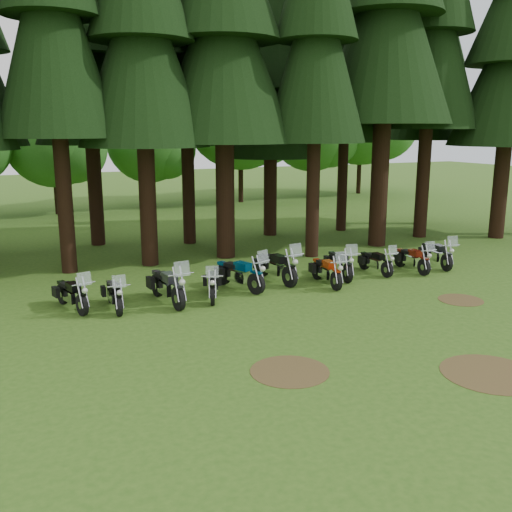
{
  "coord_description": "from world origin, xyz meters",
  "views": [
    {
      "loc": [
        -8.7,
        -12.49,
        5.34
      ],
      "look_at": [
        -0.59,
        5.0,
        1.0
      ],
      "focal_mm": 40.0,
      "sensor_mm": 36.0,
      "label": 1
    }
  ],
  "objects_px": {
    "motorcycle_2": "(167,287)",
    "motorcycle_4": "(239,275)",
    "motorcycle_6": "(327,272)",
    "motorcycle_8": "(376,262)",
    "motorcycle_9": "(412,260)",
    "motorcycle_3": "(212,285)",
    "motorcycle_10": "(436,255)",
    "motorcycle_7": "(340,264)",
    "motorcycle_5": "(276,267)",
    "motorcycle_1": "(114,295)",
    "motorcycle_0": "(72,295)"
  },
  "relations": [
    {
      "from": "motorcycle_1",
      "to": "motorcycle_10",
      "type": "height_order",
      "value": "motorcycle_10"
    },
    {
      "from": "motorcycle_8",
      "to": "motorcycle_10",
      "type": "bearing_deg",
      "value": -3.64
    },
    {
      "from": "motorcycle_7",
      "to": "motorcycle_8",
      "type": "bearing_deg",
      "value": 8.26
    },
    {
      "from": "motorcycle_2",
      "to": "motorcycle_4",
      "type": "height_order",
      "value": "motorcycle_2"
    },
    {
      "from": "motorcycle_1",
      "to": "motorcycle_6",
      "type": "xyz_separation_m",
      "value": [
        7.24,
        -0.33,
        0.03
      ]
    },
    {
      "from": "motorcycle_2",
      "to": "motorcycle_6",
      "type": "bearing_deg",
      "value": -8.56
    },
    {
      "from": "motorcycle_6",
      "to": "motorcycle_8",
      "type": "bearing_deg",
      "value": 18.73
    },
    {
      "from": "motorcycle_4",
      "to": "motorcycle_0",
      "type": "bearing_deg",
      "value": 159.13
    },
    {
      "from": "motorcycle_2",
      "to": "motorcycle_3",
      "type": "bearing_deg",
      "value": -10.79
    },
    {
      "from": "motorcycle_3",
      "to": "motorcycle_8",
      "type": "height_order",
      "value": "motorcycle_3"
    },
    {
      "from": "motorcycle_3",
      "to": "motorcycle_5",
      "type": "height_order",
      "value": "motorcycle_5"
    },
    {
      "from": "motorcycle_7",
      "to": "motorcycle_5",
      "type": "bearing_deg",
      "value": -177.72
    },
    {
      "from": "motorcycle_4",
      "to": "motorcycle_8",
      "type": "relative_size",
      "value": 1.19
    },
    {
      "from": "motorcycle_1",
      "to": "motorcycle_7",
      "type": "distance_m",
      "value": 8.24
    },
    {
      "from": "motorcycle_2",
      "to": "motorcycle_4",
      "type": "bearing_deg",
      "value": 4.56
    },
    {
      "from": "motorcycle_1",
      "to": "motorcycle_8",
      "type": "xyz_separation_m",
      "value": [
        9.76,
        0.25,
        -0.01
      ]
    },
    {
      "from": "motorcycle_1",
      "to": "motorcycle_8",
      "type": "distance_m",
      "value": 9.76
    },
    {
      "from": "motorcycle_6",
      "to": "motorcycle_9",
      "type": "distance_m",
      "value": 3.99
    },
    {
      "from": "motorcycle_3",
      "to": "motorcycle_8",
      "type": "distance_m",
      "value": 6.71
    },
    {
      "from": "motorcycle_5",
      "to": "motorcycle_9",
      "type": "height_order",
      "value": "motorcycle_5"
    },
    {
      "from": "motorcycle_7",
      "to": "motorcycle_9",
      "type": "height_order",
      "value": "motorcycle_7"
    },
    {
      "from": "motorcycle_4",
      "to": "motorcycle_9",
      "type": "bearing_deg",
      "value": -23.79
    },
    {
      "from": "motorcycle_0",
      "to": "motorcycle_2",
      "type": "relative_size",
      "value": 0.85
    },
    {
      "from": "motorcycle_2",
      "to": "motorcycle_7",
      "type": "distance_m",
      "value": 6.63
    },
    {
      "from": "motorcycle_6",
      "to": "motorcycle_5",
      "type": "bearing_deg",
      "value": 147.94
    },
    {
      "from": "motorcycle_2",
      "to": "motorcycle_10",
      "type": "distance_m",
      "value": 10.96
    },
    {
      "from": "motorcycle_2",
      "to": "motorcycle_0",
      "type": "bearing_deg",
      "value": 162.52
    },
    {
      "from": "motorcycle_7",
      "to": "motorcycle_9",
      "type": "bearing_deg",
      "value": 4.47
    },
    {
      "from": "motorcycle_0",
      "to": "motorcycle_10",
      "type": "distance_m",
      "value": 13.75
    },
    {
      "from": "motorcycle_0",
      "to": "motorcycle_10",
      "type": "bearing_deg",
      "value": -16.42
    },
    {
      "from": "motorcycle_0",
      "to": "motorcycle_1",
      "type": "distance_m",
      "value": 1.27
    },
    {
      "from": "motorcycle_9",
      "to": "motorcycle_3",
      "type": "bearing_deg",
      "value": -175.85
    },
    {
      "from": "motorcycle_7",
      "to": "motorcycle_8",
      "type": "relative_size",
      "value": 1.15
    },
    {
      "from": "motorcycle_5",
      "to": "motorcycle_10",
      "type": "bearing_deg",
      "value": -13.14
    },
    {
      "from": "motorcycle_4",
      "to": "motorcycle_6",
      "type": "relative_size",
      "value": 1.07
    },
    {
      "from": "motorcycle_4",
      "to": "motorcycle_5",
      "type": "relative_size",
      "value": 0.94
    },
    {
      "from": "motorcycle_5",
      "to": "motorcycle_6",
      "type": "bearing_deg",
      "value": -45.59
    },
    {
      "from": "motorcycle_6",
      "to": "motorcycle_7",
      "type": "relative_size",
      "value": 0.97
    },
    {
      "from": "motorcycle_4",
      "to": "motorcycle_6",
      "type": "bearing_deg",
      "value": -34.02
    },
    {
      "from": "motorcycle_0",
      "to": "motorcycle_2",
      "type": "distance_m",
      "value": 2.85
    },
    {
      "from": "motorcycle_10",
      "to": "motorcycle_4",
      "type": "bearing_deg",
      "value": -170.72
    },
    {
      "from": "motorcycle_3",
      "to": "motorcycle_8",
      "type": "bearing_deg",
      "value": 24.19
    },
    {
      "from": "motorcycle_4",
      "to": "motorcycle_6",
      "type": "xyz_separation_m",
      "value": [
        2.99,
        -0.75,
        -0.04
      ]
    },
    {
      "from": "motorcycle_5",
      "to": "motorcycle_8",
      "type": "height_order",
      "value": "motorcycle_5"
    },
    {
      "from": "motorcycle_8",
      "to": "motorcycle_1",
      "type": "bearing_deg",
      "value": 179.92
    },
    {
      "from": "motorcycle_1",
      "to": "motorcycle_4",
      "type": "height_order",
      "value": "motorcycle_4"
    },
    {
      "from": "motorcycle_1",
      "to": "motorcycle_6",
      "type": "bearing_deg",
      "value": -1.08
    },
    {
      "from": "motorcycle_7",
      "to": "motorcycle_8",
      "type": "xyz_separation_m",
      "value": [
        1.52,
        -0.1,
        -0.06
      ]
    },
    {
      "from": "motorcycle_1",
      "to": "motorcycle_9",
      "type": "bearing_deg",
      "value": 1.31
    },
    {
      "from": "motorcycle_5",
      "to": "motorcycle_6",
      "type": "relative_size",
      "value": 1.14
    }
  ]
}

